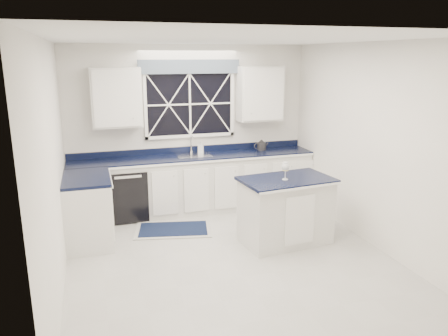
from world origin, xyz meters
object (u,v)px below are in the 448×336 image
object	(u,v)px
faucet	(191,144)
island	(286,210)
dishwasher	(127,193)
kettle	(261,145)
soap_bottle	(201,147)
wine_glass	(285,168)

from	to	relation	value
faucet	island	size ratio (longest dim) A/B	0.23
dishwasher	faucet	size ratio (longest dim) A/B	2.72
dishwasher	kettle	world-z (taller)	kettle
island	soap_bottle	bearing A→B (deg)	106.84
faucet	wine_glass	size ratio (longest dim) A/B	1.25
faucet	dishwasher	bearing A→B (deg)	-169.98
island	soap_bottle	xyz separation A→B (m)	(-0.75, 1.76, 0.58)
kettle	soap_bottle	size ratio (longest dim) A/B	1.26
faucet	kettle	bearing A→B (deg)	-4.56
faucet	wine_glass	bearing A→B (deg)	-65.38
island	wine_glass	bearing A→B (deg)	-139.69
kettle	wine_glass	bearing A→B (deg)	-99.61
dishwasher	kettle	xyz separation A→B (m)	(2.31, 0.10, 0.61)
dishwasher	island	xyz separation A→B (m)	(2.00, -1.60, 0.05)
island	soap_bottle	distance (m)	2.00
faucet	soap_bottle	size ratio (longest dim) A/B	1.47
dishwasher	island	world-z (taller)	island
kettle	island	bearing A→B (deg)	-98.33
dishwasher	wine_glass	size ratio (longest dim) A/B	3.40
island	kettle	world-z (taller)	kettle
kettle	soap_bottle	world-z (taller)	soap_bottle
dishwasher	faucet	distance (m)	1.31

